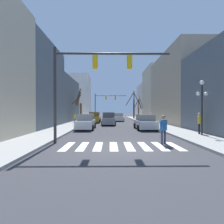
{
  "coord_description": "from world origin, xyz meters",
  "views": [
    {
      "loc": [
        -0.67,
        -9.71,
        2.1
      ],
      "look_at": [
        -0.24,
        25.93,
        1.76
      ],
      "focal_mm": 28.0,
      "sensor_mm": 36.0,
      "label": 1
    }
  ],
  "objects_px": {
    "pedestrian_on_left_sidewalk": "(151,117)",
    "street_tree_right_far": "(79,105)",
    "street_lamp_right_corner": "(202,96)",
    "car_parked_right_mid": "(95,118)",
    "traffic_signal_near": "(89,73)",
    "traffic_signal_far": "(105,101)",
    "pedestrian_crossing_street": "(163,127)",
    "street_tree_right_near": "(139,108)",
    "car_driving_away_lane": "(118,117)",
    "pedestrian_waiting_at_curb": "(75,117)",
    "pedestrian_on_right_sidewalk": "(199,121)",
    "street_tree_left_mid": "(134,105)",
    "car_driving_toward_lane": "(107,116)",
    "car_parked_right_near": "(109,119)",
    "car_parked_left_near": "(145,123)",
    "car_parked_right_far": "(86,122)"
  },
  "relations": [
    {
      "from": "car_parked_right_near",
      "to": "pedestrian_waiting_at_curb",
      "type": "relative_size",
      "value": 2.65
    },
    {
      "from": "pedestrian_waiting_at_curb",
      "to": "street_tree_right_near",
      "type": "distance_m",
      "value": 19.57
    },
    {
      "from": "pedestrian_waiting_at_curb",
      "to": "car_parked_right_far",
      "type": "bearing_deg",
      "value": 30.4
    },
    {
      "from": "traffic_signal_near",
      "to": "car_parked_right_near",
      "type": "height_order",
      "value": "traffic_signal_near"
    },
    {
      "from": "street_lamp_right_corner",
      "to": "street_tree_right_far",
      "type": "distance_m",
      "value": 21.95
    },
    {
      "from": "pedestrian_on_right_sidewalk",
      "to": "street_tree_right_far",
      "type": "height_order",
      "value": "street_tree_right_far"
    },
    {
      "from": "street_lamp_right_corner",
      "to": "traffic_signal_near",
      "type": "bearing_deg",
      "value": -163.41
    },
    {
      "from": "pedestrian_on_left_sidewalk",
      "to": "pedestrian_crossing_street",
      "type": "bearing_deg",
      "value": -123.76
    },
    {
      "from": "traffic_signal_far",
      "to": "street_tree_right_far",
      "type": "height_order",
      "value": "street_tree_right_far"
    },
    {
      "from": "street_lamp_right_corner",
      "to": "pedestrian_on_right_sidewalk",
      "type": "distance_m",
      "value": 2.16
    },
    {
      "from": "traffic_signal_near",
      "to": "pedestrian_waiting_at_curb",
      "type": "relative_size",
      "value": 4.56
    },
    {
      "from": "traffic_signal_near",
      "to": "street_tree_right_far",
      "type": "height_order",
      "value": "traffic_signal_near"
    },
    {
      "from": "car_parked_right_mid",
      "to": "street_tree_right_near",
      "type": "bearing_deg",
      "value": -42.41
    },
    {
      "from": "car_driving_toward_lane",
      "to": "pedestrian_waiting_at_curb",
      "type": "distance_m",
      "value": 16.85
    },
    {
      "from": "pedestrian_waiting_at_curb",
      "to": "street_tree_left_mid",
      "type": "distance_m",
      "value": 22.15
    },
    {
      "from": "car_parked_left_near",
      "to": "street_tree_right_near",
      "type": "height_order",
      "value": "street_tree_right_near"
    },
    {
      "from": "street_lamp_right_corner",
      "to": "street_tree_right_far",
      "type": "height_order",
      "value": "street_tree_right_far"
    },
    {
      "from": "street_lamp_right_corner",
      "to": "car_parked_right_mid",
      "type": "xyz_separation_m",
      "value": [
        -9.92,
        16.13,
        -2.38
      ]
    },
    {
      "from": "pedestrian_on_left_sidewalk",
      "to": "street_tree_right_far",
      "type": "relative_size",
      "value": 0.28
    },
    {
      "from": "pedestrian_waiting_at_curb",
      "to": "car_parked_right_mid",
      "type": "bearing_deg",
      "value": 164.87
    },
    {
      "from": "car_driving_away_lane",
      "to": "car_parked_right_far",
      "type": "bearing_deg",
      "value": 163.9
    },
    {
      "from": "car_parked_left_near",
      "to": "car_parked_right_far",
      "type": "relative_size",
      "value": 0.97
    },
    {
      "from": "traffic_signal_near",
      "to": "street_tree_right_far",
      "type": "bearing_deg",
      "value": 101.65
    },
    {
      "from": "car_parked_left_near",
      "to": "pedestrian_crossing_street",
      "type": "height_order",
      "value": "pedestrian_crossing_street"
    },
    {
      "from": "street_lamp_right_corner",
      "to": "car_parked_right_mid",
      "type": "distance_m",
      "value": 19.09
    },
    {
      "from": "pedestrian_waiting_at_curb",
      "to": "pedestrian_on_left_sidewalk",
      "type": "xyz_separation_m",
      "value": [
        10.84,
        1.19,
        0.01
      ]
    },
    {
      "from": "pedestrian_on_left_sidewalk",
      "to": "street_lamp_right_corner",
      "type": "bearing_deg",
      "value": -107.03
    },
    {
      "from": "car_parked_right_near",
      "to": "car_parked_right_mid",
      "type": "height_order",
      "value": "car_parked_right_near"
    },
    {
      "from": "traffic_signal_far",
      "to": "car_driving_toward_lane",
      "type": "bearing_deg",
      "value": -61.08
    },
    {
      "from": "traffic_signal_far",
      "to": "traffic_signal_near",
      "type": "bearing_deg",
      "value": -90.06
    },
    {
      "from": "pedestrian_on_left_sidewalk",
      "to": "pedestrian_crossing_street",
      "type": "distance_m",
      "value": 14.85
    },
    {
      "from": "street_lamp_right_corner",
      "to": "pedestrian_crossing_street",
      "type": "xyz_separation_m",
      "value": [
        -3.97,
        -2.94,
        -2.15
      ]
    },
    {
      "from": "street_tree_left_mid",
      "to": "car_parked_right_far",
      "type": "bearing_deg",
      "value": -109.61
    },
    {
      "from": "pedestrian_on_right_sidewalk",
      "to": "pedestrian_crossing_street",
      "type": "height_order",
      "value": "pedestrian_on_right_sidewalk"
    },
    {
      "from": "traffic_signal_far",
      "to": "car_parked_right_mid",
      "type": "xyz_separation_m",
      "value": [
        -1.34,
        -11.63,
        -3.57
      ]
    },
    {
      "from": "car_parked_right_mid",
      "to": "street_tree_right_far",
      "type": "distance_m",
      "value": 4.01
    },
    {
      "from": "pedestrian_waiting_at_curb",
      "to": "pedestrian_crossing_street",
      "type": "height_order",
      "value": "pedestrian_crossing_street"
    },
    {
      "from": "car_driving_away_lane",
      "to": "pedestrian_waiting_at_curb",
      "type": "bearing_deg",
      "value": 146.83
    },
    {
      "from": "car_parked_left_near",
      "to": "car_parked_right_mid",
      "type": "relative_size",
      "value": 0.96
    },
    {
      "from": "traffic_signal_near",
      "to": "pedestrian_on_right_sidewalk",
      "type": "relative_size",
      "value": 4.22
    },
    {
      "from": "street_lamp_right_corner",
      "to": "pedestrian_on_right_sidewalk",
      "type": "relative_size",
      "value": 2.47
    },
    {
      "from": "car_parked_right_far",
      "to": "traffic_signal_near",
      "type": "bearing_deg",
      "value": -170.65
    },
    {
      "from": "car_driving_toward_lane",
      "to": "street_tree_right_near",
      "type": "height_order",
      "value": "street_tree_right_near"
    },
    {
      "from": "car_driving_away_lane",
      "to": "car_driving_toward_lane",
      "type": "xyz_separation_m",
      "value": [
        -2.43,
        6.37,
        -0.01
      ]
    },
    {
      "from": "car_parked_right_mid",
      "to": "pedestrian_crossing_street",
      "type": "bearing_deg",
      "value": -162.67
    },
    {
      "from": "street_tree_right_near",
      "to": "street_tree_left_mid",
      "type": "distance_m",
      "value": 3.58
    },
    {
      "from": "pedestrian_on_right_sidewalk",
      "to": "traffic_signal_near",
      "type": "bearing_deg",
      "value": 140.45
    },
    {
      "from": "car_parked_right_mid",
      "to": "street_tree_left_mid",
      "type": "bearing_deg",
      "value": -32.38
    },
    {
      "from": "car_parked_right_mid",
      "to": "pedestrian_on_left_sidewalk",
      "type": "bearing_deg",
      "value": -117.4
    },
    {
      "from": "street_lamp_right_corner",
      "to": "car_parked_right_near",
      "type": "xyz_separation_m",
      "value": [
        -7.47,
        11.33,
        -2.38
      ]
    }
  ]
}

